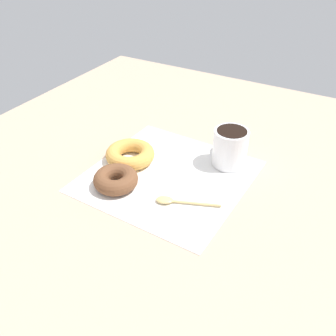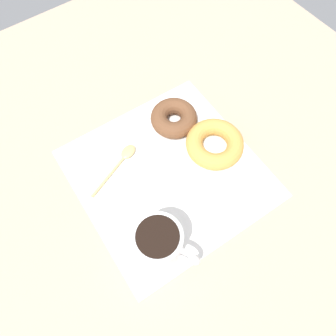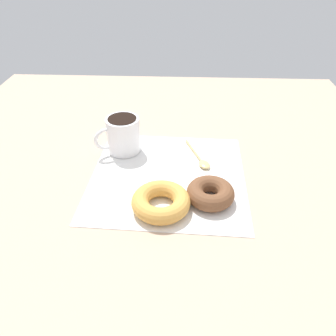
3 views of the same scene
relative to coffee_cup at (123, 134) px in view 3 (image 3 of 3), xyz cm
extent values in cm
cube|color=tan|center=(7.65, 8.95, -5.84)|extent=(120.00, 120.00, 2.00)
cube|color=white|center=(9.97, 11.52, -4.69)|extent=(35.41, 35.41, 0.30)
cylinder|color=white|center=(-0.11, 0.19, -0.19)|extent=(8.04, 8.04, 8.70)
cylinder|color=black|center=(-0.11, 0.19, 3.96)|extent=(6.84, 6.84, 0.60)
torus|color=white|center=(2.11, -3.73, -0.19)|extent=(3.62, 5.47, 5.77)
torus|color=gold|center=(20.81, 10.64, -2.84)|extent=(11.63, 11.63, 3.39)
torus|color=brown|center=(17.86, 20.45, -2.79)|extent=(9.73, 9.73, 3.49)
ellipsoid|color=#D8B772|center=(6.03, 19.86, -4.09)|extent=(4.23, 3.55, 0.90)
cylinder|color=#D8B772|center=(0.14, 17.55, -4.26)|extent=(10.02, 4.36, 0.56)
camera|label=1|loc=(-23.75, 70.89, 45.67)|focal=40.00mm
camera|label=2|loc=(-6.60, -11.60, 53.08)|focal=35.00mm
camera|label=3|loc=(68.62, 14.20, 40.03)|focal=35.00mm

